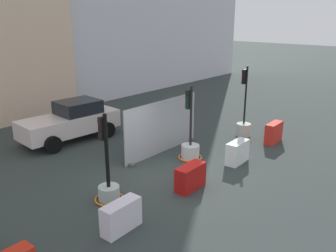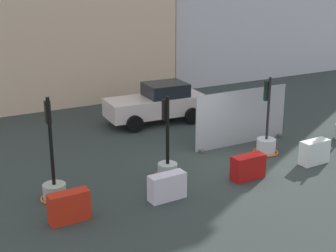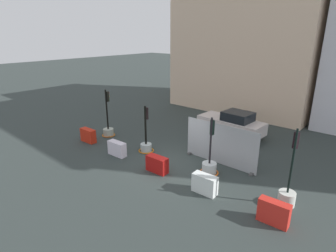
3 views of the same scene
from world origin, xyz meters
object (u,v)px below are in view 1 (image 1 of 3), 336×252
construction_barrier_4 (274,133)px  car_white_van (71,121)px  traffic_light_2 (190,148)px  construction_barrier_3 (237,152)px  traffic_light_3 (244,124)px  traffic_light_1 (108,185)px  construction_barrier_2 (190,177)px  construction_barrier_1 (121,216)px

construction_barrier_4 → car_white_van: size_ratio=0.25×
traffic_light_2 → construction_barrier_3: size_ratio=2.60×
construction_barrier_4 → traffic_light_3: bearing=91.2°
traffic_light_1 → construction_barrier_2: size_ratio=2.37×
traffic_light_3 → construction_barrier_1: traffic_light_3 is taller
traffic_light_3 → construction_barrier_4: 1.48m
construction_barrier_2 → car_white_van: car_white_van is taller
traffic_light_1 → traffic_light_2: traffic_light_2 is taller
traffic_light_2 → construction_barrier_2: (-2.03, -1.57, -0.03)m
construction_barrier_1 → construction_barrier_3: 5.87m
construction_barrier_1 → construction_barrier_2: bearing=1.2°
traffic_light_1 → construction_barrier_3: bearing=-16.2°
traffic_light_2 → construction_barrier_3: 1.82m
traffic_light_2 → car_white_van: size_ratio=0.64×
traffic_light_3 → car_white_van: (-5.51, 5.55, 0.30)m
construction_barrier_1 → construction_barrier_3: construction_barrier_3 is taller
construction_barrier_1 → construction_barrier_3: size_ratio=1.04×
traffic_light_3 → car_white_van: traffic_light_3 is taller
traffic_light_3 → construction_barrier_3: size_ratio=2.95×
construction_barrier_3 → traffic_light_1: bearing=163.8°
traffic_light_3 → construction_barrier_4: bearing=-88.8°
construction_barrier_2 → construction_barrier_3: construction_barrier_3 is taller
traffic_light_1 → construction_barrier_1: traffic_light_1 is taller
traffic_light_2 → construction_barrier_1: traffic_light_2 is taller
construction_barrier_2 → traffic_light_3: bearing=13.3°
construction_barrier_1 → construction_barrier_3: bearing=0.1°
traffic_light_3 → construction_barrier_3: (-2.96, -1.42, -0.13)m
car_white_van → traffic_light_2: bearing=-72.1°
traffic_light_1 → traffic_light_3: traffic_light_3 is taller
traffic_light_2 → traffic_light_3: 3.78m
traffic_light_1 → construction_barrier_2: (2.21, -1.42, -0.09)m
construction_barrier_1 → construction_barrier_2: (3.02, 0.06, 0.00)m
traffic_light_1 → traffic_light_3: size_ratio=0.84×
construction_barrier_3 → construction_barrier_4: bearing=-1.0°
traffic_light_2 → construction_barrier_3: (0.82, -1.63, -0.01)m
traffic_light_2 → construction_barrier_1: (-5.05, -1.64, -0.03)m
construction_barrier_3 → construction_barrier_1: bearing=-179.9°
car_white_van → construction_barrier_2: bearing=-92.5°
traffic_light_1 → construction_barrier_1: size_ratio=2.37×
traffic_light_3 → construction_barrier_2: size_ratio=2.82×
traffic_light_2 → construction_barrier_3: traffic_light_2 is taller
construction_barrier_1 → construction_barrier_3: (5.87, 0.01, 0.02)m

